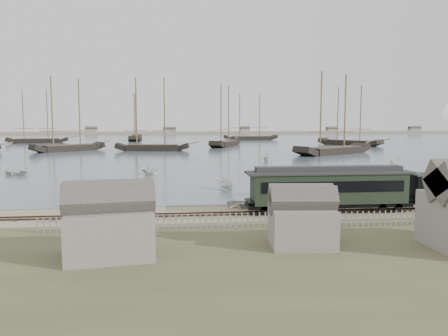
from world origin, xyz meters
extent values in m
plane|color=tan|center=(0.00, 0.00, 0.00)|extent=(600.00, 600.00, 0.00)
cube|color=#455362|center=(0.00, 170.00, 0.03)|extent=(600.00, 336.00, 0.06)
cube|color=#32211B|center=(0.00, -2.50, 0.10)|extent=(120.00, 0.08, 0.12)
cube|color=#32211B|center=(0.00, -1.50, 0.10)|extent=(120.00, 0.08, 0.12)
cube|color=#3D3027|center=(0.00, -2.00, 0.03)|extent=(120.00, 1.80, 0.06)
cube|color=tan|center=(0.00, 250.00, 0.00)|extent=(500.00, 20.00, 1.80)
cube|color=black|center=(18.76, -2.00, 0.74)|extent=(7.17, 2.11, 0.26)
cylinder|color=black|center=(18.34, -2.00, 1.79)|extent=(4.43, 1.58, 1.58)
cube|color=black|center=(16.02, -2.00, 2.00)|extent=(1.90, 2.32, 2.42)
cube|color=#2C2C2E|center=(16.02, -2.00, 3.27)|extent=(2.11, 2.53, 0.13)
sphere|color=black|center=(18.55, -2.00, 3.03)|extent=(0.67, 0.67, 0.67)
cube|color=black|center=(7.36, -2.00, 0.74)|extent=(14.70, 2.41, 0.37)
cube|color=black|center=(7.36, -2.00, 2.21)|extent=(13.65, 2.62, 2.62)
cube|color=black|center=(7.36, -3.33, 2.47)|extent=(12.60, 0.06, 0.94)
cube|color=black|center=(7.36, -0.67, 2.47)|extent=(12.60, 0.06, 0.94)
cube|color=#2C2C2E|center=(7.36, -2.00, 3.57)|extent=(14.70, 2.83, 0.19)
cube|color=#2C2C2E|center=(7.36, -2.00, 3.89)|extent=(13.12, 1.26, 0.47)
imported|color=silver|center=(0.53, 0.76, 0.39)|extent=(4.08, 4.56, 0.78)
imported|color=silver|center=(-15.86, 13.41, 0.47)|extent=(4.71, 4.10, 0.82)
imported|color=silver|center=(-9.98, 27.46, 0.84)|extent=(3.84, 3.91, 1.56)
imported|color=silver|center=(-0.28, 11.51, 0.74)|extent=(3.75, 2.55, 1.35)
imported|color=silver|center=(18.99, 30.95, 0.51)|extent=(3.36, 4.53, 0.90)
imported|color=silver|center=(16.76, 15.32, 0.97)|extent=(4.52, 4.37, 1.82)
imported|color=silver|center=(32.83, 34.87, 0.74)|extent=(3.26, 3.54, 1.36)
imported|color=silver|center=(-30.31, 29.40, 0.49)|extent=(4.77, 5.15, 0.87)
imported|color=silver|center=(12.05, 47.36, 0.90)|extent=(3.61, 3.25, 1.68)
camera|label=1|loc=(-6.05, -38.94, 8.02)|focal=35.00mm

